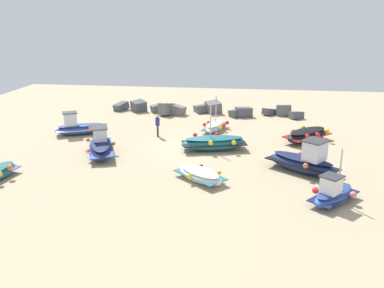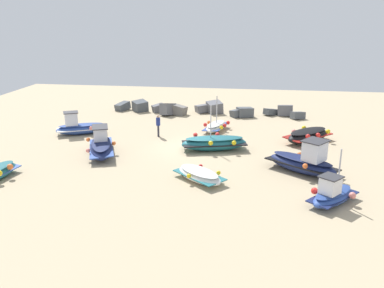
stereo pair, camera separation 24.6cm
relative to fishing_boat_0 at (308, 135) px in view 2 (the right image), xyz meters
name	(u,v)px [view 2 (the right image)]	position (x,y,z in m)	size (l,w,h in m)	color
ground_plane	(193,148)	(-8.07, -2.63, -0.50)	(48.74, 48.74, 0.00)	tan
fishing_boat_0	(308,135)	(0.00, 0.00, 0.00)	(3.87, 3.84, 1.00)	black
fishing_boat_1	(199,175)	(-6.85, -8.51, -0.16)	(3.31, 3.17, 0.66)	white
fishing_boat_2	(80,127)	(-17.21, -0.35, 0.04)	(4.03, 2.95, 1.81)	#2D4C9E
fishing_boat_3	(101,146)	(-13.90, -4.81, 0.10)	(2.96, 4.66, 1.81)	navy
fishing_boat_4	(304,162)	(-0.95, -6.36, 0.16)	(4.50, 3.98, 2.16)	navy
fishing_boat_5	(216,126)	(-6.90, 2.15, -0.15)	(2.07, 3.30, 2.82)	white
fishing_boat_7	(214,143)	(-6.56, -2.85, 0.01)	(4.73, 2.72, 3.15)	#1E6670
fishing_boat_8	(333,194)	(0.01, -10.53, -0.01)	(2.88, 3.11, 2.75)	#2D4C9E
person_walking	(158,124)	(-11.07, -0.15, 0.47)	(0.32, 0.32, 1.68)	#2D2D38
breakwater_rocks	(202,109)	(-8.66, 7.74, -0.06)	(17.75, 3.28, 1.40)	#4C5156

